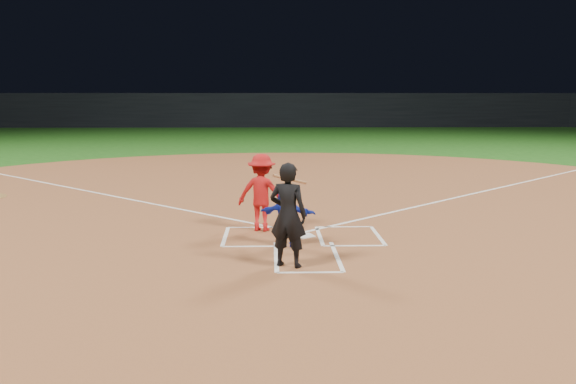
{
  "coord_description": "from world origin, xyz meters",
  "views": [
    {
      "loc": [
        -0.65,
        -13.04,
        2.89
      ],
      "look_at": [
        -0.3,
        -0.4,
        1.0
      ],
      "focal_mm": 40.0,
      "sensor_mm": 36.0,
      "label": 1
    }
  ],
  "objects_px": {
    "catcher": "(286,215)",
    "batter_at_plate": "(262,193)",
    "umpire": "(288,215)",
    "home_plate": "(302,236)"
  },
  "relations": [
    {
      "from": "umpire",
      "to": "batter_at_plate",
      "type": "height_order",
      "value": "umpire"
    },
    {
      "from": "home_plate",
      "to": "catcher",
      "type": "height_order",
      "value": "catcher"
    },
    {
      "from": "home_plate",
      "to": "umpire",
      "type": "relative_size",
      "value": 0.34
    },
    {
      "from": "catcher",
      "to": "batter_at_plate",
      "type": "xyz_separation_m",
      "value": [
        -0.49,
        1.45,
        0.23
      ]
    },
    {
      "from": "home_plate",
      "to": "batter_at_plate",
      "type": "bearing_deg",
      "value": -35.6
    },
    {
      "from": "umpire",
      "to": "batter_at_plate",
      "type": "distance_m",
      "value": 3.03
    },
    {
      "from": "home_plate",
      "to": "umpire",
      "type": "distance_m",
      "value": 2.57
    },
    {
      "from": "catcher",
      "to": "batter_at_plate",
      "type": "height_order",
      "value": "batter_at_plate"
    },
    {
      "from": "home_plate",
      "to": "batter_at_plate",
      "type": "height_order",
      "value": "batter_at_plate"
    },
    {
      "from": "home_plate",
      "to": "catcher",
      "type": "distance_m",
      "value": 1.1
    }
  ]
}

